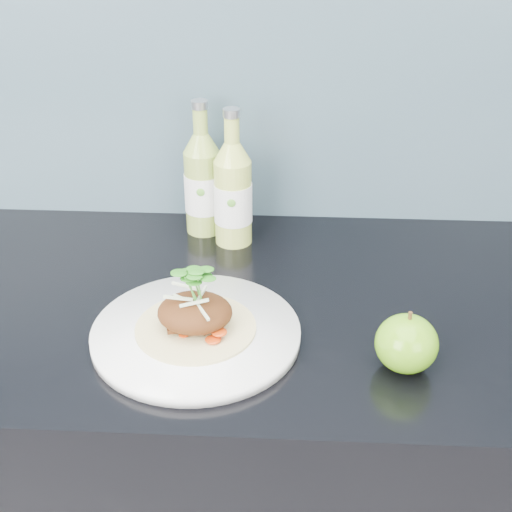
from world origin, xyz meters
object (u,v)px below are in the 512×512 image
object	(u,v)px
cider_bottle_left	(203,183)
cider_bottle_right	(233,194)
dinner_plate	(196,333)
green_apple	(407,344)

from	to	relation	value
cider_bottle_left	cider_bottle_right	xyz separation A→B (m)	(0.06, -0.04, 0.00)
dinner_plate	cider_bottle_right	size ratio (longest dim) A/B	1.35
dinner_plate	cider_bottle_right	distance (m)	0.30
green_apple	dinner_plate	bearing A→B (deg)	170.08
dinner_plate	cider_bottle_right	bearing A→B (deg)	84.22
cider_bottle_left	cider_bottle_right	distance (m)	0.07
dinner_plate	green_apple	bearing A→B (deg)	-9.92
green_apple	cider_bottle_left	size ratio (longest dim) A/B	0.37
cider_bottle_left	green_apple	bearing A→B (deg)	-74.62
dinner_plate	cider_bottle_left	distance (m)	0.34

